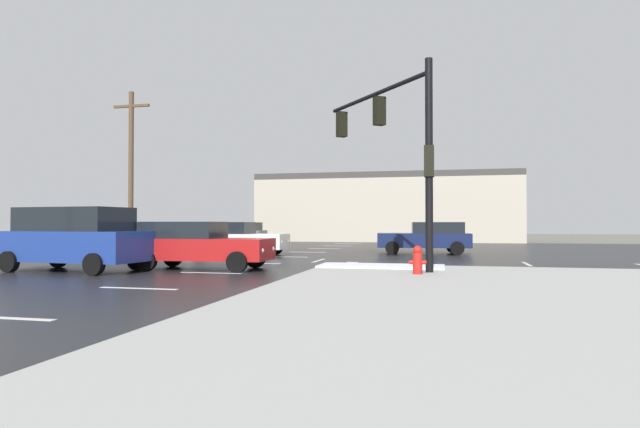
{
  "coord_description": "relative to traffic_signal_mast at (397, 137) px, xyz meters",
  "views": [
    {
      "loc": [
        6.99,
        -21.28,
        1.56
      ],
      "look_at": [
        0.37,
        7.23,
        2.05
      ],
      "focal_mm": 30.04,
      "sensor_mm": 36.0,
      "label": 1
    }
  ],
  "objects": [
    {
      "name": "suv_blue",
      "position": [
        -10.04,
        -2.17,
        -3.21
      ],
      "size": [
        4.97,
        2.54,
        2.03
      ],
      "rotation": [
        0.0,
        0.0,
        3.04
      ],
      "color": "navy",
      "rests_on": "road_asphalt"
    },
    {
      "name": "sedan_navy",
      "position": [
        0.63,
        9.99,
        -3.44
      ],
      "size": [
        4.66,
        2.35,
        1.58
      ],
      "rotation": [
        0.0,
        0.0,
        3.23
      ],
      "color": "#141E47",
      "rests_on": "road_asphalt"
    },
    {
      "name": "sedan_red",
      "position": [
        -6.51,
        -0.66,
        -3.44
      ],
      "size": [
        4.58,
        2.12,
        1.58
      ],
      "rotation": [
        0.0,
        0.0,
        0.03
      ],
      "color": "#B21919",
      "rests_on": "road_asphalt"
    },
    {
      "name": "fire_hydrant",
      "position": [
        0.74,
        -1.96,
        -3.76
      ],
      "size": [
        0.48,
        0.26,
        0.79
      ],
      "color": "red",
      "rests_on": "sidewalk_corner"
    },
    {
      "name": "sedan_white",
      "position": [
        -8.14,
        6.62,
        -3.44
      ],
      "size": [
        4.57,
        2.11,
        1.58
      ],
      "rotation": [
        0.0,
        0.0,
        0.02
      ],
      "color": "white",
      "rests_on": "road_asphalt"
    },
    {
      "name": "strip_building_background",
      "position": [
        -3.31,
        29.47,
        -1.45
      ],
      "size": [
        21.6,
        8.0,
        5.69
      ],
      "color": "#BCB29E",
      "rests_on": "ground_plane"
    },
    {
      "name": "lane_markings",
      "position": [
        -4.33,
        2.88,
        -4.28
      ],
      "size": [
        36.15,
        36.15,
        0.01
      ],
      "color": "silver",
      "rests_on": "road_asphalt"
    },
    {
      "name": "sedan_grey",
      "position": [
        -12.69,
        17.77,
        -3.44
      ],
      "size": [
        4.54,
        2.02,
        1.58
      ],
      "rotation": [
        0.0,
        0.0,
        3.14
      ],
      "color": "slate",
      "rests_on": "road_asphalt"
    },
    {
      "name": "road_asphalt",
      "position": [
        -5.53,
        4.26,
        -4.29
      ],
      "size": [
        44.0,
        44.0,
        0.02
      ],
      "primitive_type": "cube",
      "color": "#232326",
      "rests_on": "ground_plane"
    },
    {
      "name": "utility_pole_far",
      "position": [
        -15.66,
        9.73,
        0.38
      ],
      "size": [
        2.2,
        0.28,
        8.94
      ],
      "color": "brown",
      "rests_on": "ground_plane"
    },
    {
      "name": "traffic_signal_mast",
      "position": [
        0.0,
        0.0,
        0.0
      ],
      "size": [
        3.93,
        4.89,
        6.19
      ],
      "rotation": [
        0.0,
        0.0,
        2.25
      ],
      "color": "black",
      "rests_on": "sidewalk_corner"
    },
    {
      "name": "sedan_silver",
      "position": [
        -12.93,
        12.73,
        -3.44
      ],
      "size": [
        2.09,
        4.57,
        1.58
      ],
      "rotation": [
        0.0,
        0.0,
        -1.55
      ],
      "color": "#B7BABF",
      "rests_on": "road_asphalt"
    },
    {
      "name": "snow_strip_curbside",
      "position": [
        -0.53,
        0.26,
        -4.13
      ],
      "size": [
        4.0,
        1.6,
        0.06
      ],
      "primitive_type": "cube",
      "color": "white",
      "rests_on": "sidewalk_corner"
    },
    {
      "name": "ground_plane",
      "position": [
        -5.53,
        4.26,
        -4.3
      ],
      "size": [
        120.0,
        120.0,
        0.0
      ],
      "primitive_type": "plane",
      "color": "slate"
    }
  ]
}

